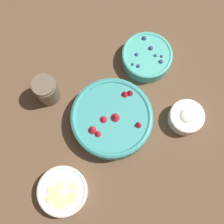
# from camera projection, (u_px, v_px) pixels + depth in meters

# --- Properties ---
(ground_plane) EXTENTS (4.00, 4.00, 0.00)m
(ground_plane) POSITION_uv_depth(u_px,v_px,m) (110.00, 117.00, 1.03)
(ground_plane) COLOR brown
(bowl_strawberries) EXTENTS (0.26, 0.26, 0.08)m
(bowl_strawberries) POSITION_uv_depth(u_px,v_px,m) (113.00, 118.00, 0.99)
(bowl_strawberries) COLOR teal
(bowl_strawberries) RESTS_ON ground_plane
(bowl_blueberries) EXTENTS (0.17, 0.17, 0.06)m
(bowl_blueberries) POSITION_uv_depth(u_px,v_px,m) (147.00, 57.00, 1.06)
(bowl_blueberries) COLOR #47AD9E
(bowl_blueberries) RESTS_ON ground_plane
(bowl_bananas) EXTENTS (0.15, 0.15, 0.04)m
(bowl_bananas) POSITION_uv_depth(u_px,v_px,m) (63.00, 191.00, 0.94)
(bowl_bananas) COLOR silver
(bowl_bananas) RESTS_ON ground_plane
(bowl_cream) EXTENTS (0.11, 0.11, 0.06)m
(bowl_cream) POSITION_uv_depth(u_px,v_px,m) (186.00, 117.00, 1.00)
(bowl_cream) COLOR white
(bowl_cream) RESTS_ON ground_plane
(jar_chocolate) EXTENTS (0.08, 0.08, 0.10)m
(jar_chocolate) POSITION_uv_depth(u_px,v_px,m) (46.00, 90.00, 1.01)
(jar_chocolate) COLOR brown
(jar_chocolate) RESTS_ON ground_plane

